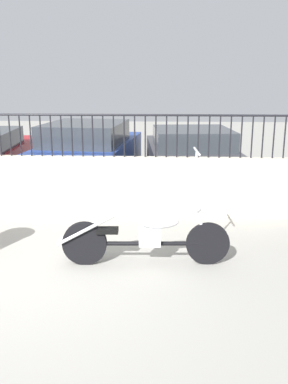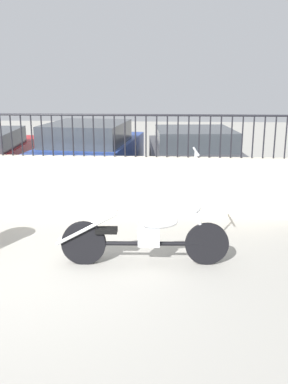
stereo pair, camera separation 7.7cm
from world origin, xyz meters
TOP-DOWN VIEW (x-y plane):
  - ground_plane at (0.00, 0.00)m, footprint 40.00×40.00m
  - low_wall at (0.00, 2.49)m, footprint 8.11×0.18m
  - fence_railing at (0.00, 2.49)m, footprint 8.11×0.04m
  - motorcycle_black at (1.47, 0.40)m, footprint 2.23×0.52m
  - car_blue at (-0.01, 4.96)m, footprint 2.23×4.51m
  - car_dark_grey at (2.38, 5.04)m, footprint 2.21×4.11m

SIDE VIEW (x-z plane):
  - ground_plane at x=0.00m, z-range 0.00..0.00m
  - motorcycle_black at x=1.47m, z-range -0.37..1.15m
  - low_wall at x=0.00m, z-range 0.00..1.05m
  - car_dark_grey at x=2.38m, z-range 0.02..1.29m
  - car_blue at x=-0.01m, z-range 0.01..1.41m
  - fence_railing at x=0.00m, z-range 1.17..1.91m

